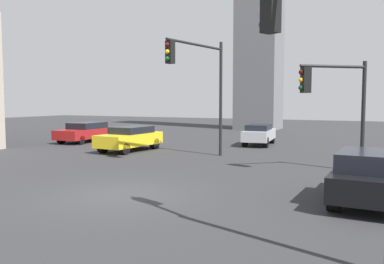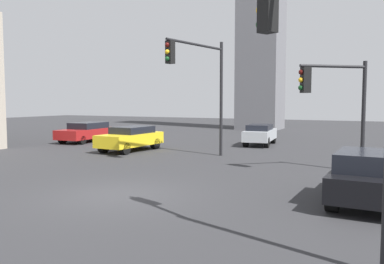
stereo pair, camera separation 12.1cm
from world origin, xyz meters
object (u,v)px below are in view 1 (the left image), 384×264
car_1 (86,132)px  car_4 (368,176)px  traffic_light_1 (328,41)px  traffic_light_0 (333,93)px  traffic_light_2 (199,74)px  car_0 (130,138)px  car_2 (259,134)px

car_1 → car_4: 21.11m
traffic_light_1 → traffic_light_0: bearing=-59.0°
traffic_light_2 → traffic_light_1: bearing=47.2°
traffic_light_1 → car_0: 16.91m
traffic_light_2 → car_0: bearing=-94.8°
car_1 → car_4: car_4 is taller
traffic_light_1 → car_2: 18.82m
traffic_light_1 → car_2: (-6.25, 17.46, -3.23)m
car_0 → traffic_light_1: bearing=49.9°
car_1 → car_2: bearing=102.1°
traffic_light_2 → car_0: size_ratio=1.36×
traffic_light_2 → car_4: bearing=66.3°
traffic_light_0 → car_4: (1.46, -4.51, -2.42)m
car_0 → car_1: bearing=-114.0°
traffic_light_0 → traffic_light_1: 8.94m
traffic_light_2 → car_4: size_ratio=1.46×
traffic_light_0 → car_2: 10.46m
traffic_light_2 → car_0: traffic_light_2 is taller
traffic_light_1 → car_2: size_ratio=1.40×
car_2 → traffic_light_2: bearing=168.1°
traffic_light_2 → car_1: 12.30m
traffic_light_1 → car_0: traffic_light_1 is taller
traffic_light_0 → traffic_light_2: 6.44m
car_4 → traffic_light_1: bearing=173.7°
car_4 → car_2: bearing=30.2°
car_2 → car_0: bearing=130.5°
car_1 → car_2: (11.78, 3.28, 0.02)m
traffic_light_0 → traffic_light_1: bearing=56.3°
traffic_light_1 → car_1: (-18.03, 14.18, -3.25)m
car_2 → traffic_light_0: bearing=-153.2°
traffic_light_0 → traffic_light_1: (0.80, -8.87, 0.78)m
traffic_light_0 → car_1: bearing=-56.0°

